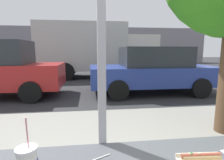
{
  "coord_description": "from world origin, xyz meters",
  "views": [
    {
      "loc": [
        -0.08,
        -1.07,
        1.52
      ],
      "look_at": [
        0.33,
        2.2,
        0.99
      ],
      "focal_mm": 29.47,
      "sensor_mm": 36.0,
      "label": 1
    }
  ],
  "objects": [
    {
      "name": "parked_car_blue",
      "position": [
        2.16,
        5.24,
        0.84
      ],
      "size": [
        4.35,
        2.08,
        1.64
      ],
      "color": "#283D93",
      "rests_on": "ground"
    },
    {
      "name": "box_truck",
      "position": [
        0.29,
        9.49,
        1.61
      ],
      "size": [
        6.51,
        2.44,
        2.97
      ],
      "color": "beige",
      "rests_on": "ground"
    },
    {
      "name": "loose_straw",
      "position": [
        -0.05,
        -0.14,
        0.92
      ],
      "size": [
        0.17,
        0.09,
        0.01
      ],
      "primitive_type": "cylinder",
      "rotation": [
        0.0,
        1.57,
        0.46
      ],
      "color": "white",
      "rests_on": "window_counter"
    },
    {
      "name": "hotdog_tray_far",
      "position": [
        0.51,
        -0.23,
        0.94
      ],
      "size": [
        0.25,
        0.11,
        0.05
      ],
      "color": "beige",
      "rests_on": "window_counter"
    },
    {
      "name": "building_facade_far",
      "position": [
        0.0,
        20.89,
        2.07
      ],
      "size": [
        28.0,
        1.2,
        4.14
      ],
      "primitive_type": "cube",
      "color": "gray",
      "rests_on": "ground"
    },
    {
      "name": "sidewalk_strip",
      "position": [
        0.0,
        1.6,
        0.08
      ],
      "size": [
        16.0,
        2.8,
        0.15
      ],
      "primitive_type": "cube",
      "color": "gray",
      "rests_on": "ground"
    },
    {
      "name": "ground_plane",
      "position": [
        0.0,
        8.0,
        0.0
      ],
      "size": [
        60.0,
        60.0,
        0.0
      ],
      "primitive_type": "plane",
      "color": "#2D2D30"
    }
  ]
}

